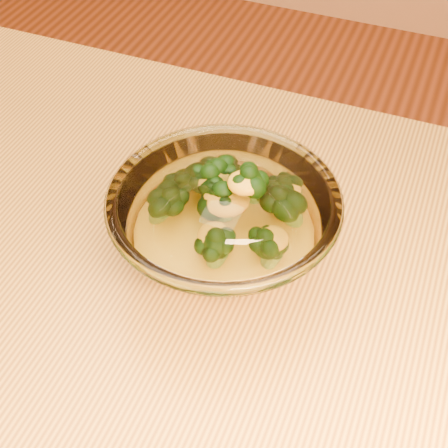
# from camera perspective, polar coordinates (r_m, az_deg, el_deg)

# --- Properties ---
(glass_bowl) EXTENTS (0.19, 0.19, 0.09)m
(glass_bowl) POSITION_cam_1_polar(r_m,az_deg,el_deg) (0.53, 0.00, -0.31)
(glass_bowl) COLOR white
(glass_bowl) RESTS_ON table
(cheese_sauce) EXTENTS (0.11, 0.11, 0.03)m
(cheese_sauce) POSITION_cam_1_polar(r_m,az_deg,el_deg) (0.54, 0.00, -1.63)
(cheese_sauce) COLOR #F2A914
(cheese_sauce) RESTS_ON glass_bowl
(broccoli_heap) EXTENTS (0.12, 0.11, 0.07)m
(broccoli_heap) POSITION_cam_1_polar(r_m,az_deg,el_deg) (0.53, 0.30, 1.96)
(broccoli_heap) COLOR black
(broccoli_heap) RESTS_ON cheese_sauce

